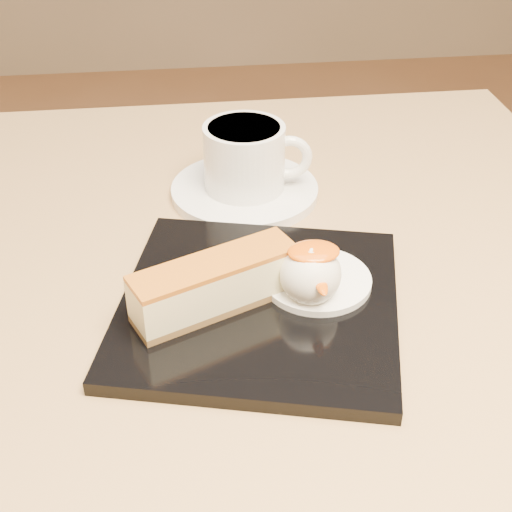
{
  "coord_description": "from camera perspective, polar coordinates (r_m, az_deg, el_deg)",
  "views": [
    {
      "loc": [
        -0.02,
        -0.48,
        1.09
      ],
      "look_at": [
        0.03,
        -0.01,
        0.76
      ],
      "focal_mm": 50.0,
      "sensor_mm": 36.0,
      "label": 1
    }
  ],
  "objects": [
    {
      "name": "mango_sauce",
      "position": [
        0.55,
        4.64,
        0.34
      ],
      "size": [
        0.04,
        0.03,
        0.01
      ],
      "primitive_type": "ellipsoid",
      "color": "#DE5707",
      "rests_on": "ice_cream_scoop"
    },
    {
      "name": "ice_cream_scoop",
      "position": [
        0.56,
        4.38,
        -1.46
      ],
      "size": [
        0.05,
        0.05,
        0.05
      ],
      "primitive_type": "sphere",
      "color": "white",
      "rests_on": "cream_smear"
    },
    {
      "name": "table",
      "position": [
        0.71,
        -2.86,
        -12.72
      ],
      "size": [
        0.8,
        0.8,
        0.72
      ],
      "color": "black",
      "rests_on": "ground"
    },
    {
      "name": "dessert_plate",
      "position": [
        0.58,
        0.24,
        -3.9
      ],
      "size": [
        0.27,
        0.27,
        0.01
      ],
      "primitive_type": "cube",
      "rotation": [
        0.0,
        0.0,
        -0.25
      ],
      "color": "black",
      "rests_on": "table"
    },
    {
      "name": "mint_sprig",
      "position": [
        0.6,
        1.73,
        -0.48
      ],
      "size": [
        0.03,
        0.02,
        0.0
      ],
      "color": "#358D2E",
      "rests_on": "cream_smear"
    },
    {
      "name": "cheesecake",
      "position": [
        0.55,
        -3.29,
        -2.27
      ],
      "size": [
        0.14,
        0.09,
        0.04
      ],
      "rotation": [
        0.0,
        0.0,
        0.41
      ],
      "color": "brown",
      "rests_on": "dessert_plate"
    },
    {
      "name": "cream_smear",
      "position": [
        0.59,
        4.89,
        -1.93
      ],
      "size": [
        0.09,
        0.09,
        0.01
      ],
      "primitive_type": "cylinder",
      "color": "white",
      "rests_on": "dessert_plate"
    },
    {
      "name": "coffee_cup",
      "position": [
        0.71,
        -0.78,
        8.0
      ],
      "size": [
        0.11,
        0.08,
        0.07
      ],
      "rotation": [
        0.0,
        0.0,
        -0.13
      ],
      "color": "white",
      "rests_on": "saucer"
    },
    {
      "name": "saucer",
      "position": [
        0.73,
        -0.92,
        5.26
      ],
      "size": [
        0.15,
        0.15,
        0.01
      ],
      "primitive_type": "cylinder",
      "color": "white",
      "rests_on": "table"
    }
  ]
}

